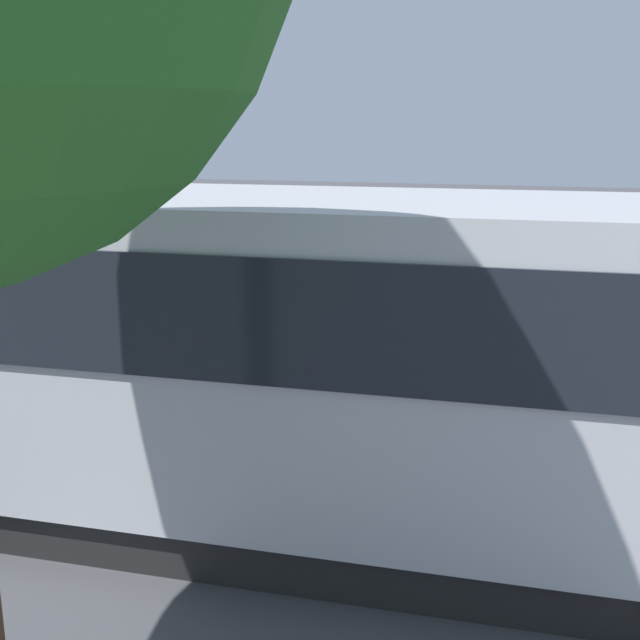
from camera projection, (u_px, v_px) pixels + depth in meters
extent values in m
plane|color=#424247|center=(328.00, 390.00, 12.02)|extent=(80.00, 80.00, 0.00)
cube|color=#B7BABF|center=(315.00, 349.00, 7.48)|extent=(9.58, 2.74, 2.80)
cube|color=black|center=(345.00, 266.00, 8.54)|extent=(7.99, 0.24, 1.01)
cube|color=black|center=(273.00, 323.00, 6.15)|extent=(7.99, 0.24, 1.01)
cube|color=orange|center=(344.00, 367.00, 8.80)|extent=(8.37, 0.24, 0.28)
cube|color=black|center=(315.00, 509.00, 7.87)|extent=(8.81, 2.52, 0.45)
torus|color=black|center=(70.00, 413.00, 9.66)|extent=(1.01, 0.35, 1.00)
cylinder|color=black|center=(531.00, 409.00, 9.89)|extent=(0.12, 0.12, 0.78)
cube|color=black|center=(528.00, 440.00, 10.03)|extent=(0.10, 0.26, 0.10)
cylinder|color=black|center=(544.00, 410.00, 9.85)|extent=(0.12, 0.12, 0.78)
cube|color=black|center=(542.00, 441.00, 9.99)|extent=(0.10, 0.26, 0.10)
cube|color=maroon|center=(541.00, 354.00, 9.70)|extent=(0.38, 0.28, 0.65)
cylinder|color=maroon|center=(521.00, 351.00, 9.76)|extent=(0.09, 0.09, 0.61)
sphere|color=tan|center=(519.00, 375.00, 9.83)|extent=(0.09, 0.09, 0.09)
cylinder|color=maroon|center=(562.00, 354.00, 9.63)|extent=(0.09, 0.09, 0.61)
sphere|color=tan|center=(560.00, 378.00, 9.70)|extent=(0.09, 0.09, 0.09)
sphere|color=tan|center=(544.00, 316.00, 9.59)|extent=(0.24, 0.24, 0.23)
cylinder|color=black|center=(419.00, 407.00, 9.99)|extent=(0.15, 0.15, 0.75)
cube|color=black|center=(417.00, 436.00, 10.13)|extent=(0.16, 0.28, 0.10)
cylinder|color=black|center=(431.00, 407.00, 9.99)|extent=(0.15, 0.15, 0.75)
cube|color=black|center=(430.00, 437.00, 10.13)|extent=(0.16, 0.28, 0.10)
cube|color=black|center=(427.00, 354.00, 9.83)|extent=(0.44, 0.37, 0.62)
cylinder|color=black|center=(407.00, 353.00, 9.83)|extent=(0.11, 0.11, 0.59)
sphere|color=tan|center=(406.00, 376.00, 9.90)|extent=(0.11, 0.11, 0.09)
cylinder|color=black|center=(447.00, 353.00, 9.82)|extent=(0.11, 0.11, 0.59)
sphere|color=tan|center=(446.00, 376.00, 9.89)|extent=(0.11, 0.11, 0.09)
sphere|color=tan|center=(428.00, 319.00, 9.72)|extent=(0.27, 0.27, 0.22)
cylinder|color=black|center=(324.00, 390.00, 10.61)|extent=(0.15, 0.15, 0.76)
cube|color=black|center=(324.00, 418.00, 10.75)|extent=(0.17, 0.28, 0.10)
cylinder|color=black|center=(336.00, 390.00, 10.61)|extent=(0.15, 0.15, 0.76)
cube|color=black|center=(336.00, 418.00, 10.75)|extent=(0.17, 0.28, 0.10)
cube|color=#3F594C|center=(330.00, 339.00, 10.44)|extent=(0.44, 0.38, 0.63)
cylinder|color=#3F594C|center=(312.00, 338.00, 10.43)|extent=(0.11, 0.11, 0.60)
sphere|color=tan|center=(312.00, 360.00, 10.51)|extent=(0.11, 0.11, 0.09)
cylinder|color=#3F594C|center=(349.00, 337.00, 10.44)|extent=(0.11, 0.11, 0.60)
sphere|color=tan|center=(349.00, 360.00, 10.51)|extent=(0.11, 0.11, 0.09)
sphere|color=tan|center=(331.00, 305.00, 10.33)|extent=(0.28, 0.28, 0.23)
cylinder|color=black|center=(235.00, 378.00, 11.10)|extent=(0.15, 0.15, 0.75)
cube|color=black|center=(236.00, 405.00, 11.23)|extent=(0.16, 0.28, 0.10)
cylinder|color=black|center=(246.00, 378.00, 11.09)|extent=(0.15, 0.15, 0.75)
cube|color=black|center=(247.00, 405.00, 11.23)|extent=(0.16, 0.28, 0.10)
cube|color=#D8F233|center=(239.00, 330.00, 10.93)|extent=(0.44, 0.37, 0.63)
cube|color=silver|center=(239.00, 330.00, 10.93)|extent=(0.45, 0.38, 0.06)
cylinder|color=#D8F233|center=(222.00, 329.00, 10.93)|extent=(0.11, 0.11, 0.60)
sphere|color=tan|center=(222.00, 350.00, 11.00)|extent=(0.11, 0.11, 0.09)
cylinder|color=#D8F233|center=(257.00, 329.00, 10.92)|extent=(0.11, 0.11, 0.60)
sphere|color=tan|center=(257.00, 350.00, 10.99)|extent=(0.11, 0.11, 0.09)
sphere|color=tan|center=(239.00, 298.00, 10.82)|extent=(0.28, 0.28, 0.23)
cylinder|color=black|center=(146.00, 377.00, 11.18)|extent=(0.14, 0.14, 0.74)
cube|color=black|center=(149.00, 403.00, 11.31)|extent=(0.13, 0.27, 0.10)
cylinder|color=black|center=(156.00, 379.00, 11.11)|extent=(0.14, 0.14, 0.74)
cube|color=black|center=(159.00, 405.00, 11.25)|extent=(0.13, 0.27, 0.10)
cube|color=maroon|center=(149.00, 331.00, 10.98)|extent=(0.41, 0.33, 0.61)
cylinder|color=maroon|center=(134.00, 328.00, 11.07)|extent=(0.10, 0.10, 0.58)
sphere|color=tan|center=(135.00, 348.00, 11.14)|extent=(0.10, 0.10, 0.09)
cylinder|color=maroon|center=(163.00, 331.00, 10.88)|extent=(0.10, 0.10, 0.58)
sphere|color=tan|center=(164.00, 352.00, 10.95)|extent=(0.10, 0.10, 0.09)
sphere|color=tan|center=(147.00, 299.00, 10.88)|extent=(0.25, 0.25, 0.22)
torus|color=black|center=(215.00, 409.00, 10.39)|extent=(0.61, 0.25, 0.60)
cylinder|color=silver|center=(215.00, 409.00, 10.39)|extent=(0.14, 0.12, 0.12)
torus|color=black|center=(314.00, 428.00, 9.75)|extent=(0.61, 0.25, 0.60)
cylinder|color=silver|center=(314.00, 428.00, 9.75)|extent=(0.14, 0.14, 0.12)
cylinder|color=silver|center=(217.00, 383.00, 10.28)|extent=(0.32, 0.12, 0.67)
cube|color=black|center=(258.00, 392.00, 10.02)|extent=(0.88, 0.44, 0.36)
cube|color=black|center=(291.00, 394.00, 9.80)|extent=(0.55, 0.32, 0.20)
cylinder|color=silver|center=(277.00, 416.00, 9.79)|extent=(0.46, 0.17, 0.08)
cylinder|color=black|center=(220.00, 361.00, 10.19)|extent=(0.15, 0.58, 0.04)
torus|color=black|center=(63.00, 394.00, 10.96)|extent=(0.60, 0.15, 0.60)
cylinder|color=silver|center=(63.00, 394.00, 10.96)|extent=(0.12, 0.10, 0.12)
torus|color=black|center=(159.00, 405.00, 10.53)|extent=(0.60, 0.15, 0.60)
cylinder|color=silver|center=(159.00, 405.00, 10.53)|extent=(0.12, 0.12, 0.12)
cylinder|color=silver|center=(65.00, 369.00, 10.86)|extent=(0.32, 0.07, 0.67)
cube|color=orange|center=(104.00, 375.00, 10.68)|extent=(0.85, 0.31, 0.36)
cube|color=black|center=(135.00, 375.00, 10.53)|extent=(0.53, 0.24, 0.20)
cylinder|color=silver|center=(123.00, 396.00, 10.50)|extent=(0.45, 0.10, 0.08)
cylinder|color=black|center=(66.00, 348.00, 10.77)|extent=(0.06, 0.58, 0.04)
torus|color=black|center=(263.00, 334.00, 14.01)|extent=(0.59, 0.39, 0.60)
cylinder|color=silver|center=(263.00, 334.00, 14.01)|extent=(0.15, 0.14, 0.12)
torus|color=black|center=(219.00, 275.00, 14.55)|extent=(0.81, 0.50, 0.84)
cylinder|color=silver|center=(219.00, 275.00, 14.55)|extent=(0.16, 0.16, 0.12)
cylinder|color=silver|center=(270.00, 318.00, 13.82)|extent=(0.59, 0.34, 0.40)
cube|color=white|center=(250.00, 294.00, 14.05)|extent=(0.91, 0.65, 0.80)
cube|color=black|center=(237.00, 273.00, 14.20)|extent=(0.57, 0.44, 0.48)
cylinder|color=silver|center=(240.00, 286.00, 14.41)|extent=(0.40, 0.26, 0.34)
cylinder|color=black|center=(276.00, 305.00, 13.66)|extent=(0.30, 0.53, 0.04)
cube|color=black|center=(255.00, 280.00, 13.91)|extent=(0.62, 0.54, 0.56)
sphere|color=red|center=(272.00, 289.00, 13.65)|extent=(0.35, 0.35, 0.26)
cylinder|color=black|center=(256.00, 293.00, 13.67)|extent=(0.44, 0.29, 0.11)
cylinder|color=black|center=(234.00, 287.00, 14.04)|extent=(0.33, 0.24, 0.38)
cylinder|color=black|center=(272.00, 290.00, 13.93)|extent=(0.44, 0.29, 0.11)
cylinder|color=black|center=(250.00, 284.00, 14.29)|extent=(0.33, 0.24, 0.38)
cube|color=orange|center=(372.00, 359.00, 13.50)|extent=(0.34, 0.34, 0.03)
cone|color=orange|center=(373.00, 341.00, 13.42)|extent=(0.26, 0.26, 0.60)
cylinder|color=white|center=(373.00, 343.00, 13.43)|extent=(0.19, 0.19, 0.07)
cube|color=white|center=(580.00, 398.00, 11.66)|extent=(0.31, 4.96, 0.01)
cube|color=white|center=(381.00, 381.00, 12.43)|extent=(0.30, 4.78, 0.01)
cube|color=white|center=(205.00, 366.00, 13.20)|extent=(0.29, 4.54, 0.01)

